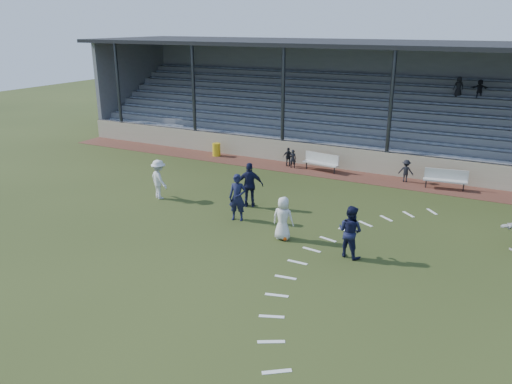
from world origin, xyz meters
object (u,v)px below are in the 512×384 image
Objects in this scene: trash_bin at (216,150)px; player_navy_lead at (237,197)px; bench_left at (321,161)px; football at (285,238)px; bench_right at (446,177)px; player_white_lead at (283,218)px.

trash_bin is 10.38m from player_navy_lead.
player_navy_lead reaches higher than bench_left.
bench_right is at bearing 64.03° from football.
bench_left is at bearing 102.15° from football.
trash_bin is 0.40× the size of player_navy_lead.
player_white_lead is 0.85× the size of player_navy_lead.
bench_right is 10.07m from football.
bench_left is 9.44m from football.
bench_right is 1.24× the size of player_white_lead.
trash_bin is at bearing -50.74° from player_white_lead.
football is at bearing -68.96° from bench_left.
football is (1.98, -9.21, -0.48)m from bench_left.
player_white_lead is at bearing -125.41° from bench_right.
player_white_lead is (-4.55, -8.93, 0.24)m from bench_right.
player_navy_lead is at bearing -85.13° from bench_left.
trash_bin is 3.62× the size of football.
bench_left is 1.24× the size of player_white_lead.
player_navy_lead reaches higher than trash_bin.
player_white_lead reaches higher than trash_bin.
bench_right is 10.03m from player_white_lead.
bench_left is 2.65× the size of trash_bin.
player_navy_lead reaches higher than player_white_lead.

